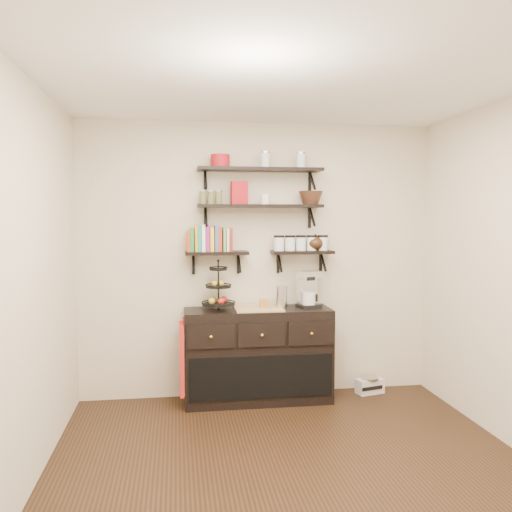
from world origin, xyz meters
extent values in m
plane|color=black|center=(0.00, 0.00, 0.00)|extent=(3.50, 3.50, 0.00)
cube|color=white|center=(0.00, 0.00, 2.70)|extent=(3.50, 3.50, 0.02)
cube|color=beige|center=(0.00, 1.75, 1.35)|extent=(3.50, 0.02, 2.70)
cube|color=beige|center=(-1.75, 0.00, 1.35)|extent=(0.02, 3.50, 2.70)
cube|color=black|center=(0.00, 1.61, 2.23)|extent=(1.20, 0.27, 0.03)
cube|color=black|center=(-0.52, 1.74, 2.12)|extent=(0.02, 0.03, 0.20)
cube|color=black|center=(0.52, 1.74, 2.12)|extent=(0.02, 0.03, 0.20)
cube|color=black|center=(0.00, 1.61, 1.89)|extent=(1.20, 0.27, 0.03)
cube|color=black|center=(-0.52, 1.74, 1.77)|extent=(0.02, 0.03, 0.20)
cube|color=black|center=(0.52, 1.74, 1.77)|extent=(0.02, 0.03, 0.20)
cube|color=black|center=(-0.42, 1.62, 1.44)|extent=(0.60, 0.25, 0.03)
cube|color=black|center=(-0.64, 1.74, 1.32)|extent=(0.02, 0.03, 0.20)
cube|color=black|center=(-0.20, 1.74, 1.32)|extent=(0.03, 0.03, 0.20)
cube|color=black|center=(0.42, 1.62, 1.44)|extent=(0.60, 0.25, 0.03)
cube|color=black|center=(0.20, 1.74, 1.32)|extent=(0.03, 0.03, 0.20)
cube|color=black|center=(0.64, 1.74, 1.32)|extent=(0.02, 0.03, 0.20)
cube|color=#BB3F15|center=(-0.68, 1.63, 1.55)|extent=(0.02, 0.15, 0.20)
cube|color=#248138|center=(-0.65, 1.63, 1.57)|extent=(0.03, 0.15, 0.24)
cube|color=orange|center=(-0.61, 1.63, 1.55)|extent=(0.04, 0.15, 0.21)
cube|color=teal|center=(-0.57, 1.63, 1.57)|extent=(0.03, 0.15, 0.25)
cube|color=white|center=(-0.54, 1.63, 1.56)|extent=(0.03, 0.15, 0.22)
cube|color=#942372|center=(-0.50, 1.63, 1.58)|extent=(0.04, 0.15, 0.26)
cube|color=yellow|center=(-0.46, 1.63, 1.56)|extent=(0.03, 0.15, 0.23)
cube|color=#42589D|center=(-0.42, 1.63, 1.55)|extent=(0.03, 0.15, 0.20)
cube|color=#A33428|center=(-0.38, 1.63, 1.57)|extent=(0.04, 0.15, 0.24)
cube|color=#57A855|center=(-0.34, 1.63, 1.55)|extent=(0.03, 0.15, 0.21)
cube|color=#FEE2C1|center=(-0.31, 1.63, 1.57)|extent=(0.03, 0.15, 0.25)
cube|color=maroon|center=(-0.27, 1.63, 1.56)|extent=(0.02, 0.15, 0.22)
cylinder|color=silver|center=(0.19, 1.63, 1.51)|extent=(0.10, 0.10, 0.13)
cylinder|color=silver|center=(0.30, 1.63, 1.51)|extent=(0.10, 0.10, 0.13)
cylinder|color=silver|center=(0.41, 1.63, 1.51)|extent=(0.10, 0.10, 0.13)
cylinder|color=silver|center=(0.52, 1.63, 1.51)|extent=(0.10, 0.10, 0.13)
cylinder|color=silver|center=(0.63, 1.63, 1.51)|extent=(0.10, 0.10, 0.13)
cube|color=black|center=(-0.04, 1.51, 0.45)|extent=(1.40, 0.45, 0.90)
cube|color=tan|center=(-0.04, 1.51, 0.91)|extent=(0.45, 0.41, 0.02)
sphere|color=gold|center=(-0.50, 1.26, 0.70)|extent=(0.04, 0.04, 0.04)
sphere|color=gold|center=(-0.04, 1.26, 0.70)|extent=(0.04, 0.04, 0.04)
sphere|color=gold|center=(0.43, 1.26, 0.70)|extent=(0.04, 0.04, 0.04)
cylinder|color=black|center=(-0.41, 1.51, 1.13)|extent=(0.01, 0.01, 0.46)
cylinder|color=black|center=(-0.41, 1.51, 0.96)|extent=(0.31, 0.31, 0.01)
cylinder|color=black|center=(-0.41, 1.51, 1.12)|extent=(0.24, 0.24, 0.02)
cylinder|color=black|center=(-0.41, 1.51, 1.29)|extent=(0.17, 0.17, 0.02)
sphere|color=#B21914|center=(-0.36, 1.55, 0.99)|extent=(0.06, 0.06, 0.06)
sphere|color=gold|center=(-0.45, 1.51, 1.15)|extent=(0.06, 0.06, 0.06)
cube|color=olive|center=(0.02, 1.51, 0.96)|extent=(0.08, 0.08, 0.08)
cube|color=black|center=(0.46, 1.51, 0.92)|extent=(0.24, 0.23, 0.04)
cube|color=silver|center=(0.46, 1.58, 1.07)|extent=(0.21, 0.12, 0.30)
cube|color=silver|center=(0.46, 1.51, 1.23)|extent=(0.24, 0.23, 0.06)
cylinder|color=silver|center=(0.46, 1.50, 0.99)|extent=(0.16, 0.16, 0.12)
cylinder|color=silver|center=(0.19, 1.49, 1.01)|extent=(0.11, 0.11, 0.22)
cube|color=red|center=(-0.77, 1.41, 0.47)|extent=(0.04, 0.28, 0.66)
cube|color=silver|center=(1.12, 1.57, 0.07)|extent=(0.30, 0.20, 0.15)
cylinder|color=silver|center=(1.12, 1.57, 0.15)|extent=(0.22, 0.22, 0.02)
cube|color=black|center=(1.12, 1.50, 0.07)|extent=(0.23, 0.07, 0.04)
cube|color=#A4121A|center=(-0.20, 1.61, 2.01)|extent=(0.17, 0.09, 0.22)
cylinder|color=white|center=(0.05, 1.61, 1.95)|extent=(0.09, 0.09, 0.10)
cylinder|color=#A4121A|center=(-0.38, 1.61, 2.31)|extent=(0.18, 0.18, 0.12)
camera|label=1|loc=(-0.80, -3.56, 1.80)|focal=38.00mm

